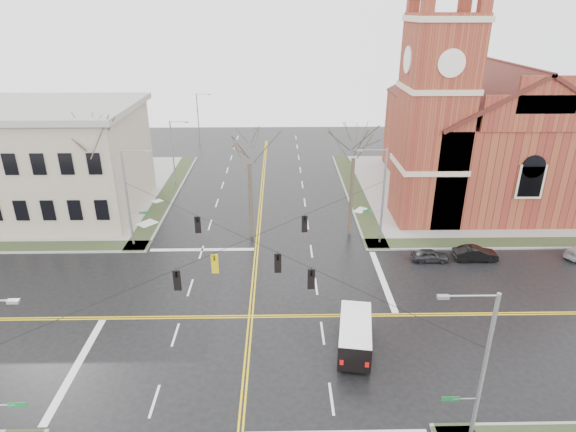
{
  "coord_description": "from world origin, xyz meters",
  "views": [
    {
      "loc": [
        2.15,
        -28.84,
        20.33
      ],
      "look_at": [
        2.79,
        6.0,
        5.25
      ],
      "focal_mm": 30.0,
      "sensor_mm": 36.0,
      "label": 1
    }
  ],
  "objects_px": {
    "streetlight_north_b": "(199,117)",
    "tree_nw_near": "(249,158)",
    "signal_pole_nw": "(129,196)",
    "tree_ne": "(354,153)",
    "signal_pole_ne": "(381,194)",
    "cargo_van": "(355,332)",
    "church": "(479,123)",
    "signal_pole_se": "(480,371)",
    "parked_car_b": "(475,254)",
    "tree_nw_far": "(90,144)",
    "parked_car_a": "(430,255)",
    "streetlight_north_a": "(174,151)"
  },
  "relations": [
    {
      "from": "signal_pole_nw",
      "to": "tree_ne",
      "type": "relative_size",
      "value": 0.79
    },
    {
      "from": "signal_pole_nw",
      "to": "tree_nw_near",
      "type": "distance_m",
      "value": 11.25
    },
    {
      "from": "signal_pole_ne",
      "to": "cargo_van",
      "type": "height_order",
      "value": "signal_pole_ne"
    },
    {
      "from": "signal_pole_ne",
      "to": "tree_nw_far",
      "type": "distance_m",
      "value": 26.56
    },
    {
      "from": "church",
      "to": "streetlight_north_a",
      "type": "bearing_deg",
      "value": 174.81
    },
    {
      "from": "streetlight_north_b",
      "to": "tree_nw_near",
      "type": "relative_size",
      "value": 0.73
    },
    {
      "from": "streetlight_north_b",
      "to": "tree_ne",
      "type": "bearing_deg",
      "value": -60.39
    },
    {
      "from": "church",
      "to": "streetlight_north_b",
      "type": "height_order",
      "value": "church"
    },
    {
      "from": "streetlight_north_a",
      "to": "tree_nw_far",
      "type": "relative_size",
      "value": 0.63
    },
    {
      "from": "church",
      "to": "tree_ne",
      "type": "bearing_deg",
      "value": -144.6
    },
    {
      "from": "signal_pole_ne",
      "to": "streetlight_north_b",
      "type": "height_order",
      "value": "signal_pole_ne"
    },
    {
      "from": "streetlight_north_b",
      "to": "parked_car_a",
      "type": "xyz_separation_m",
      "value": [
        25.87,
        -40.0,
        -3.92
      ]
    },
    {
      "from": "streetlight_north_b",
      "to": "signal_pole_nw",
      "type": "bearing_deg",
      "value": -91.05
    },
    {
      "from": "streetlight_north_b",
      "to": "tree_ne",
      "type": "xyz_separation_m",
      "value": [
        19.58,
        -34.47,
        3.74
      ]
    },
    {
      "from": "church",
      "to": "signal_pole_ne",
      "type": "bearing_deg",
      "value": -135.34
    },
    {
      "from": "streetlight_north_a",
      "to": "tree_nw_near",
      "type": "relative_size",
      "value": 0.73
    },
    {
      "from": "church",
      "to": "parked_car_a",
      "type": "bearing_deg",
      "value": -119.65
    },
    {
      "from": "church",
      "to": "signal_pole_se",
      "type": "distance_m",
      "value": 38.85
    },
    {
      "from": "cargo_van",
      "to": "tree_ne",
      "type": "bearing_deg",
      "value": 92.53
    },
    {
      "from": "cargo_van",
      "to": "parked_car_a",
      "type": "distance_m",
      "value": 14.14
    },
    {
      "from": "tree_ne",
      "to": "parked_car_b",
      "type": "bearing_deg",
      "value": -27.8
    },
    {
      "from": "parked_car_b",
      "to": "streetlight_north_b",
      "type": "bearing_deg",
      "value": 37.47
    },
    {
      "from": "signal_pole_ne",
      "to": "signal_pole_nw",
      "type": "bearing_deg",
      "value": 180.0
    },
    {
      "from": "church",
      "to": "cargo_van",
      "type": "xyz_separation_m",
      "value": [
        -17.81,
        -28.23,
        -7.27
      ]
    },
    {
      "from": "streetlight_north_b",
      "to": "cargo_van",
      "type": "relative_size",
      "value": 1.47
    },
    {
      "from": "signal_pole_nw",
      "to": "tree_ne",
      "type": "xyz_separation_m",
      "value": [
        20.25,
        2.03,
        3.26
      ]
    },
    {
      "from": "streetlight_north_b",
      "to": "parked_car_b",
      "type": "height_order",
      "value": "streetlight_north_b"
    },
    {
      "from": "parked_car_a",
      "to": "tree_nw_near",
      "type": "relative_size",
      "value": 0.29
    },
    {
      "from": "church",
      "to": "tree_nw_far",
      "type": "bearing_deg",
      "value": -164.04
    },
    {
      "from": "signal_pole_se",
      "to": "parked_car_b",
      "type": "xyz_separation_m",
      "value": [
        7.92,
        19.6,
        -4.32
      ]
    },
    {
      "from": "streetlight_north_a",
      "to": "parked_car_b",
      "type": "distance_m",
      "value": 36.12
    },
    {
      "from": "streetlight_north_a",
      "to": "tree_ne",
      "type": "height_order",
      "value": "tree_ne"
    },
    {
      "from": "signal_pole_ne",
      "to": "signal_pole_nw",
      "type": "relative_size",
      "value": 1.0
    },
    {
      "from": "signal_pole_nw",
      "to": "streetlight_north_b",
      "type": "relative_size",
      "value": 1.12
    },
    {
      "from": "parked_car_b",
      "to": "tree_nw_far",
      "type": "bearing_deg",
      "value": 81.69
    },
    {
      "from": "signal_pole_se",
      "to": "streetlight_north_b",
      "type": "height_order",
      "value": "signal_pole_se"
    },
    {
      "from": "parked_car_a",
      "to": "parked_car_b",
      "type": "height_order",
      "value": "parked_car_b"
    },
    {
      "from": "streetlight_north_a",
      "to": "tree_ne",
      "type": "distance_m",
      "value": 24.64
    },
    {
      "from": "cargo_van",
      "to": "tree_nw_far",
      "type": "distance_m",
      "value": 28.71
    },
    {
      "from": "parked_car_b",
      "to": "tree_nw_near",
      "type": "distance_m",
      "value": 21.67
    },
    {
      "from": "streetlight_north_b",
      "to": "parked_car_a",
      "type": "distance_m",
      "value": 47.79
    },
    {
      "from": "streetlight_north_a",
      "to": "tree_ne",
      "type": "relative_size",
      "value": 0.71
    },
    {
      "from": "streetlight_north_a",
      "to": "signal_pole_se",
      "type": "bearing_deg",
      "value": -60.91
    },
    {
      "from": "signal_pole_nw",
      "to": "tree_nw_far",
      "type": "bearing_deg",
      "value": 150.85
    },
    {
      "from": "streetlight_north_a",
      "to": "parked_car_b",
      "type": "relative_size",
      "value": 2.09
    },
    {
      "from": "signal_pole_ne",
      "to": "streetlight_north_a",
      "type": "relative_size",
      "value": 1.12
    },
    {
      "from": "church",
      "to": "parked_car_b",
      "type": "xyz_separation_m",
      "value": [
        -5.52,
        -16.69,
        -7.8
      ]
    },
    {
      "from": "signal_pole_nw",
      "to": "cargo_van",
      "type": "bearing_deg",
      "value": -39.29
    },
    {
      "from": "cargo_van",
      "to": "parked_car_b",
      "type": "relative_size",
      "value": 1.43
    },
    {
      "from": "tree_nw_far",
      "to": "parked_car_b",
      "type": "bearing_deg",
      "value": -8.94
    }
  ]
}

